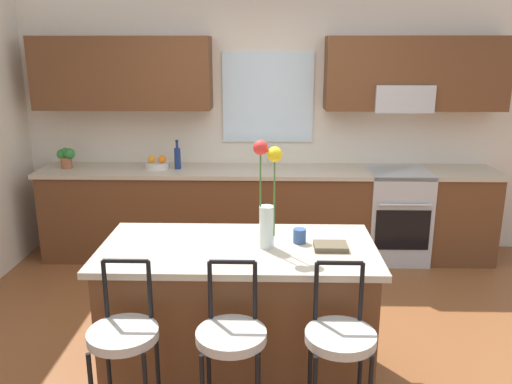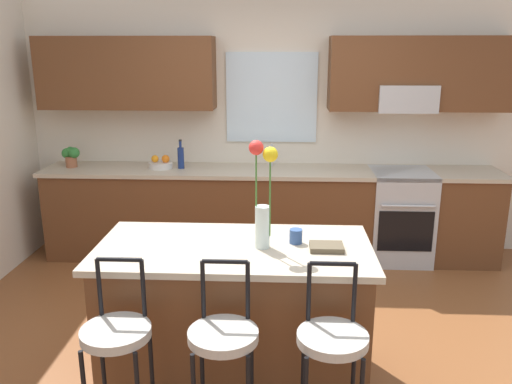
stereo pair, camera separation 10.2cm
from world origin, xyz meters
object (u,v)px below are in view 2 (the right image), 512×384
bar_stool_middle (223,343)px  flower_vase (263,198)px  bar_stool_far (332,346)px  potted_plant_small (71,155)px  oven_range (399,216)px  fruit_bowl_oranges (161,164)px  bottle_olive_oil (181,157)px  mug_ceramic (296,236)px  cookbook (326,247)px  bar_stool_near (117,341)px  kitchen_island (235,313)px

bar_stool_middle → flower_vase: (0.17, 0.61, 0.60)m
bar_stool_far → flower_vase: (-0.38, 0.61, 0.60)m
bar_stool_middle → potted_plant_small: bearing=124.0°
oven_range → bar_stool_far: size_ratio=0.88×
bar_stool_middle → bar_stool_far: 0.55m
bar_stool_far → potted_plant_small: (-2.40, 2.73, 0.41)m
oven_range → fruit_bowl_oranges: size_ratio=3.83×
bottle_olive_oil → mug_ceramic: bearing=-61.6°
oven_range → bar_stool_middle: 3.09m
cookbook → fruit_bowl_oranges: fruit_bowl_oranges is taller
bar_stool_near → mug_ceramic: 1.21m
bar_stool_near → fruit_bowl_oranges: (-0.38, 2.73, 0.33)m
kitchen_island → flower_vase: size_ratio=2.56×
oven_range → mug_ceramic: mug_ceramic is taller
bar_stool_middle → flower_vase: 0.87m
flower_vase → cookbook: flower_vase is taller
flower_vase → bar_stool_middle: bearing=-105.9°
oven_range → bottle_olive_oil: size_ratio=3.16×
oven_range → bar_stool_middle: bar_stool_middle is taller
bar_stool_far → fruit_bowl_oranges: (-1.48, 2.73, 0.33)m
bar_stool_far → cookbook: bar_stool_far is taller
fruit_bowl_oranges → bottle_olive_oil: size_ratio=0.82×
cookbook → fruit_bowl_oranges: (-1.49, 2.14, 0.03)m
fruit_bowl_oranges → bottle_olive_oil: bearing=0.0°
bar_stool_near → flower_vase: flower_vase is taller
oven_range → potted_plant_small: (-3.32, 0.02, 0.58)m
kitchen_island → flower_vase: 0.79m
oven_range → bar_stool_far: bar_stool_far is taller
kitchen_island → bar_stool_middle: 0.65m
flower_vase → bottle_olive_oil: 2.31m
mug_ceramic → flower_vase: bearing=-157.4°
kitchen_island → mug_ceramic: mug_ceramic is taller
bar_stool_near → bar_stool_far: 1.10m
kitchen_island → bottle_olive_oil: 2.30m
fruit_bowl_oranges → bottle_olive_oil: (0.21, 0.00, 0.07)m
bar_stool_far → cookbook: 0.67m
bar_stool_far → oven_range: bearing=71.1°
flower_vase → bottle_olive_oil: (-0.90, 2.12, -0.20)m
mug_ceramic → fruit_bowl_oranges: bearing=122.8°
bar_stool_middle → cookbook: size_ratio=5.21×
bar_stool_near → fruit_bowl_oranges: bearing=98.0°
bar_stool_middle → potted_plant_small: potted_plant_small is taller
cookbook → fruit_bowl_oranges: size_ratio=0.83×
cookbook → potted_plant_small: potted_plant_small is taller
bar_stool_near → bar_stool_middle: size_ratio=1.00×
cookbook → bottle_olive_oil: size_ratio=0.69×
flower_vase → mug_ceramic: 0.35m
flower_vase → fruit_bowl_oranges: (-1.11, 2.12, -0.27)m
cookbook → fruit_bowl_oranges: 2.61m
oven_range → potted_plant_small: bearing=179.6°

